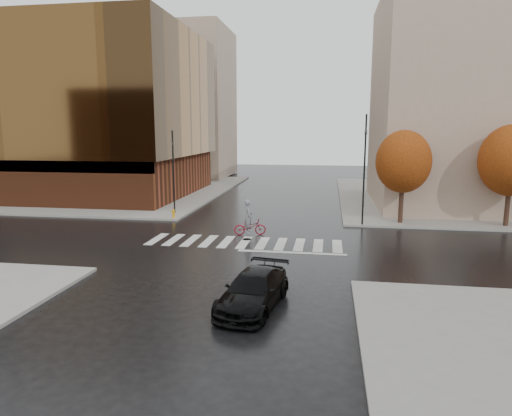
{
  "coord_description": "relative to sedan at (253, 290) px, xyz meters",
  "views": [
    {
      "loc": [
        4.9,
        -25.58,
        6.74
      ],
      "look_at": [
        0.61,
        1.2,
        2.0
      ],
      "focal_mm": 32.0,
      "sensor_mm": 36.0,
      "label": 1
    }
  ],
  "objects": [
    {
      "name": "traffic_light_nw",
      "position": [
        -9.32,
        17.89,
        3.06
      ],
      "size": [
        0.16,
        0.13,
        6.45
      ],
      "rotation": [
        0.0,
        0.0,
        -1.58
      ],
      "color": "black",
      "rests_on": "sidewalk_nw"
    },
    {
      "name": "building_ne_tan",
      "position": [
        14.81,
        26.32,
        8.47
      ],
      "size": [
        16.0,
        16.0,
        18.0
      ],
      "primitive_type": "cube",
      "color": "tan",
      "rests_on": "sidewalk_ne"
    },
    {
      "name": "crosswalk",
      "position": [
        -2.19,
        9.82,
        -0.68
      ],
      "size": [
        12.0,
        3.0,
        0.01
      ],
      "primitive_type": "cube",
      "color": "silver",
      "rests_on": "ground"
    },
    {
      "name": "ground",
      "position": [
        -2.19,
        9.32,
        -0.68
      ],
      "size": [
        120.0,
        120.0,
        0.0
      ],
      "primitive_type": "plane",
      "color": "black",
      "rests_on": "ground"
    },
    {
      "name": "cyclist",
      "position": [
        -2.23,
        11.82,
        0.1
      ],
      "size": [
        2.14,
        1.19,
        2.3
      ],
      "rotation": [
        0.0,
        0.0,
        1.83
      ],
      "color": "maroon",
      "rests_on": "ground"
    },
    {
      "name": "fire_hydrant",
      "position": [
        -8.69,
        15.82,
        -0.18
      ],
      "size": [
        0.23,
        0.23,
        0.65
      ],
      "color": "orange",
      "rests_on": "sidewalk_nw"
    },
    {
      "name": "building_nw_far",
      "position": [
        -18.19,
        46.32,
        9.47
      ],
      "size": [
        14.0,
        12.0,
        20.0
      ],
      "primitive_type": "cube",
      "color": "tan",
      "rests_on": "sidewalk_nw"
    },
    {
      "name": "manhole",
      "position": [
        -2.18,
        10.61,
        -0.67
      ],
      "size": [
        0.65,
        0.65,
        0.01
      ],
      "primitive_type": "cylinder",
      "rotation": [
        0.0,
        0.0,
        0.2
      ],
      "color": "#3D3316",
      "rests_on": "ground"
    },
    {
      "name": "tree_ne_a",
      "position": [
        7.81,
        16.72,
        3.78
      ],
      "size": [
        3.8,
        3.8,
        6.5
      ],
      "color": "black",
      "rests_on": "sidewalk_ne"
    },
    {
      "name": "office_glass",
      "position": [
        -24.19,
        27.31,
        7.6
      ],
      "size": [
        27.0,
        19.0,
        16.0
      ],
      "color": "#612D17",
      "rests_on": "sidewalk_nw"
    },
    {
      "name": "traffic_light_ne",
      "position": [
        5.1,
        15.62,
        3.79
      ],
      "size": [
        0.21,
        0.23,
        7.54
      ],
      "rotation": [
        0.0,
        0.0,
        3.46
      ],
      "color": "black",
      "rests_on": "sidewalk_ne"
    },
    {
      "name": "sidewalk_ne",
      "position": [
        18.81,
        30.32,
        -0.61
      ],
      "size": [
        30.0,
        30.0,
        0.15
      ],
      "primitive_type": "cube",
      "color": "gray",
      "rests_on": "ground"
    },
    {
      "name": "sedan",
      "position": [
        0.0,
        0.0,
        0.0
      ],
      "size": [
        2.64,
        4.94,
        1.36
      ],
      "primitive_type": "imported",
      "rotation": [
        0.0,
        0.0,
        -0.16
      ],
      "color": "black",
      "rests_on": "ground"
    },
    {
      "name": "tree_ne_b",
      "position": [
        14.81,
        16.72,
        3.94
      ],
      "size": [
        4.2,
        4.2,
        6.89
      ],
      "color": "black",
      "rests_on": "sidewalk_ne"
    },
    {
      "name": "sidewalk_nw",
      "position": [
        -23.19,
        30.32,
        -0.61
      ],
      "size": [
        30.0,
        30.0,
        0.15
      ],
      "primitive_type": "cube",
      "color": "gray",
      "rests_on": "ground"
    }
  ]
}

